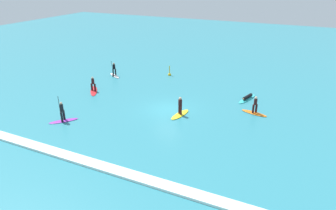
% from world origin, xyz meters
% --- Properties ---
extents(ground_plane, '(120.00, 120.00, 0.00)m').
position_xyz_m(ground_plane, '(0.00, 0.00, 0.00)').
color(ground_plane, teal).
rests_on(ground_plane, ground).
extents(surfer_on_white_board, '(2.36, 1.79, 2.05)m').
position_xyz_m(surfer_on_white_board, '(-10.67, 6.55, 0.50)').
color(surfer_on_white_board, white).
rests_on(surfer_on_white_board, ground_plane).
extents(surfer_on_orange_board, '(2.56, 1.24, 1.72)m').
position_xyz_m(surfer_on_orange_board, '(7.70, 2.68, 0.43)').
color(surfer_on_orange_board, orange).
rests_on(surfer_on_orange_board, ground_plane).
extents(surfer_on_teal_board, '(1.55, 3.29, 0.45)m').
position_xyz_m(surfer_on_teal_board, '(6.35, 5.92, 0.16)').
color(surfer_on_teal_board, '#33C6CC').
rests_on(surfer_on_teal_board, ground_plane).
extents(surfer_on_red_board, '(2.51, 3.07, 1.68)m').
position_xyz_m(surfer_on_red_board, '(-9.67, 1.03, 0.38)').
color(surfer_on_red_board, red).
rests_on(surfer_on_red_board, ground_plane).
extents(surfer_on_yellow_board, '(1.22, 2.77, 1.79)m').
position_xyz_m(surfer_on_yellow_board, '(1.51, -0.58, 0.44)').
color(surfer_on_yellow_board, yellow).
rests_on(surfer_on_yellow_board, ground_plane).
extents(surfer_on_purple_board, '(2.11, 2.30, 2.32)m').
position_xyz_m(surfer_on_purple_board, '(-7.37, -6.22, 0.52)').
color(surfer_on_purple_board, purple).
rests_on(surfer_on_purple_board, ground_plane).
extents(marker_buoy, '(0.39, 0.39, 1.37)m').
position_xyz_m(marker_buoy, '(-4.41, 9.78, 0.20)').
color(marker_buoy, yellow).
rests_on(marker_buoy, ground_plane).
extents(wave_crest, '(22.24, 0.90, 0.18)m').
position_xyz_m(wave_crest, '(0.00, -10.53, 0.09)').
color(wave_crest, white).
rests_on(wave_crest, ground_plane).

